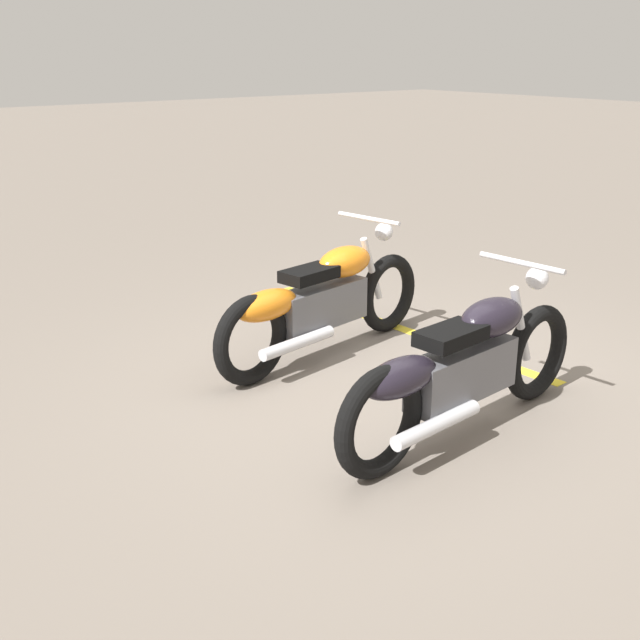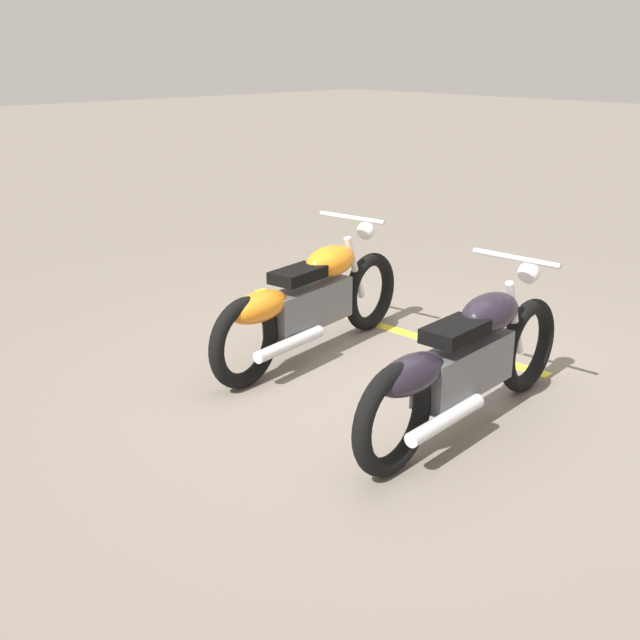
# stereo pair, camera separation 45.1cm
# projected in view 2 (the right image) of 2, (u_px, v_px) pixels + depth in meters

# --- Properties ---
(ground_plane) EXTENTS (60.00, 60.00, 0.00)m
(ground_plane) POSITION_uv_depth(u_px,v_px,m) (388.00, 384.00, 5.72)
(ground_plane) COLOR slate
(motorcycle_bright_foreground) EXTENTS (2.22, 0.69, 1.04)m
(motorcycle_bright_foreground) POSITION_uv_depth(u_px,v_px,m) (309.00, 301.00, 6.07)
(motorcycle_bright_foreground) COLOR black
(motorcycle_bright_foreground) RESTS_ON ground
(motorcycle_dark_foreground) EXTENTS (2.23, 0.62, 1.04)m
(motorcycle_dark_foreground) POSITION_uv_depth(u_px,v_px,m) (464.00, 362.00, 4.89)
(motorcycle_dark_foreground) COLOR black
(motorcycle_dark_foreground) RESTS_ON ground
(parking_stripe_near) EXTENTS (0.31, 3.20, 0.01)m
(parking_stripe_near) POSITION_uv_depth(u_px,v_px,m) (382.00, 326.00, 6.90)
(parking_stripe_near) COLOR yellow
(parking_stripe_near) RESTS_ON ground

